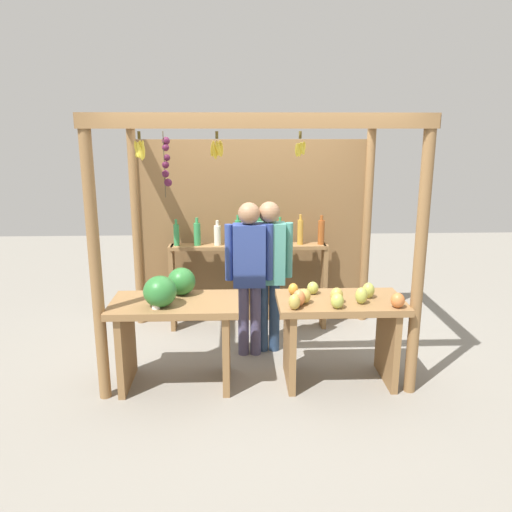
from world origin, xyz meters
TOP-DOWN VIEW (x-y plane):
  - ground_plane at (0.00, 0.00)m, footprint 12.00×12.00m
  - market_stall at (-0.00, 0.40)m, footprint 2.81×1.87m
  - fruit_counter_left at (-0.75, -0.66)m, footprint 1.13×0.64m
  - fruit_counter_right at (0.73, -0.67)m, footprint 1.13×0.64m
  - bottle_shelf_unit at (-0.05, 0.66)m, footprint 1.80×0.22m
  - vendor_man at (-0.06, -0.06)m, footprint 0.48×0.21m
  - vendor_woman at (0.14, 0.03)m, footprint 0.48×0.21m

SIDE VIEW (x-z plane):
  - ground_plane at x=0.00m, z-range 0.00..0.00m
  - fruit_counter_right at x=0.73m, z-range 0.12..1.07m
  - fruit_counter_left at x=-0.75m, z-range 0.13..1.19m
  - bottle_shelf_unit at x=-0.05m, z-range 0.13..1.49m
  - vendor_woman at x=0.14m, z-range 0.16..1.74m
  - vendor_man at x=-0.06m, z-range 0.16..1.74m
  - market_stall at x=0.00m, z-range 0.19..2.60m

